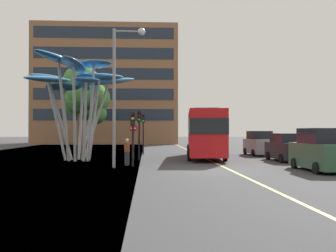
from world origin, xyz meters
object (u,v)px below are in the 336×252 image
traffic_light_kerb_near (133,127)px  street_lamp (121,79)px  car_parked_mid (286,148)px  red_bus (205,131)px  car_parked_near (321,151)px  traffic_light_island_mid (143,125)px  no_entry_sign (133,136)px  leaf_sculpture (79,81)px  pedestrian (127,152)px  car_parked_far (259,144)px  traffic_light_kerb_far (139,124)px

traffic_light_kerb_near → street_lamp: size_ratio=0.40×
car_parked_mid → street_lamp: 12.82m
red_bus → car_parked_near: bearing=-64.6°
traffic_light_island_mid → no_entry_sign: traffic_light_island_mid is taller
leaf_sculpture → car_parked_mid: size_ratio=2.00×
street_lamp → traffic_light_island_mid: bearing=84.5°
traffic_light_kerb_near → street_lamp: street_lamp is taller
leaf_sculpture → pedestrian: leaf_sculpture is taller
street_lamp → no_entry_sign: bearing=86.2°
red_bus → no_entry_sign: bearing=-175.8°
car_parked_far → car_parked_mid: bearing=-89.6°
traffic_light_island_mid → red_bus: bearing=-44.0°
pedestrian → no_entry_sign: (0.21, 5.56, 0.92)m
pedestrian → traffic_light_island_mid: bearing=85.2°
car_parked_mid → car_parked_far: bearing=90.4°
car_parked_far → pedestrian: bearing=-140.3°
red_bus → leaf_sculpture: leaf_sculpture is taller
red_bus → street_lamp: bearing=-129.4°
red_bus → car_parked_mid: size_ratio=2.36×
traffic_light_island_mid → no_entry_sign: 5.26m
leaf_sculpture → car_parked_far: leaf_sculpture is taller
red_bus → traffic_light_kerb_near: size_ratio=3.21×
traffic_light_kerb_far → car_parked_mid: size_ratio=0.81×
car_parked_far → red_bus: bearing=-148.7°
street_lamp → traffic_light_kerb_near: bearing=43.4°
traffic_light_island_mid → car_parked_mid: traffic_light_island_mid is taller
traffic_light_kerb_far → no_entry_sign: size_ratio=1.36×
traffic_light_kerb_near → no_entry_sign: bearing=91.7°
traffic_light_kerb_near → no_entry_sign: (-0.19, 6.34, -0.62)m
traffic_light_island_mid → leaf_sculpture: bearing=-126.1°
red_bus → traffic_light_island_mid: 6.83m
car_parked_mid → no_entry_sign: (-10.89, 2.81, 0.82)m
leaf_sculpture → car_parked_near: bearing=-30.4°
leaf_sculpture → traffic_light_island_mid: 8.40m
leaf_sculpture → car_parked_near: (14.18, -8.31, -4.75)m
car_parked_mid → no_entry_sign: no_entry_sign is taller
traffic_light_island_mid → traffic_light_kerb_near: bearing=-92.5°
no_entry_sign → traffic_light_island_mid: bearing=82.4°
car_parked_near → car_parked_mid: car_parked_near is taller
traffic_light_island_mid → car_parked_far: 10.41m
car_parked_mid → car_parked_far: size_ratio=1.03×
traffic_light_kerb_far → no_entry_sign: (-0.47, 1.69, -0.86)m
traffic_light_kerb_far → pedestrian: bearing=-99.9°
car_parked_far → car_parked_near: bearing=-92.5°
red_bus → street_lamp: 10.02m
car_parked_mid → leaf_sculpture: bearing=173.6°
leaf_sculpture → traffic_light_kerb_near: 7.45m
car_parked_near → no_entry_sign: bearing=137.4°
car_parked_near → street_lamp: street_lamp is taller
traffic_light_island_mid → car_parked_far: (10.17, -1.52, -1.66)m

